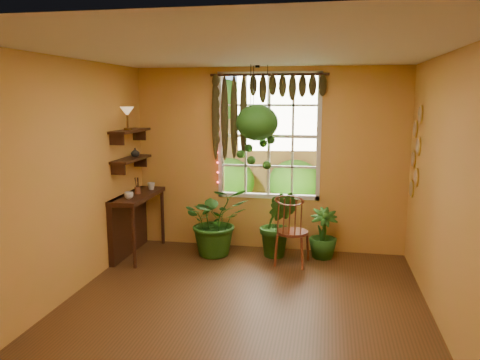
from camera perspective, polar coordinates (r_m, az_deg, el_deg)
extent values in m
plane|color=#532F17|center=(5.17, 0.03, -15.91)|extent=(4.50, 4.50, 0.00)
plane|color=silver|center=(4.67, 0.03, 15.43)|extent=(4.50, 4.50, 0.00)
plane|color=#D9924A|center=(6.93, 3.49, 2.46)|extent=(4.00, 0.00, 4.00)
plane|color=#D9924A|center=(5.47, -21.04, -0.24)|extent=(0.00, 4.50, 4.50)
plane|color=#D9924A|center=(4.79, 24.25, -1.82)|extent=(0.00, 4.50, 4.50)
cube|color=silver|center=(6.92, 3.55, 5.36)|extent=(1.52, 0.10, 1.86)
cube|color=white|center=(6.95, 3.59, 5.38)|extent=(1.38, 0.01, 1.78)
cylinder|color=#331B0D|center=(6.80, 3.52, 12.70)|extent=(1.70, 0.04, 0.04)
cube|color=#331B0D|center=(6.86, -12.36, -1.91)|extent=(0.40, 1.20, 0.06)
cube|color=#331B0D|center=(7.02, -13.44, -5.20)|extent=(0.08, 1.18, 0.90)
cylinder|color=#331B0D|center=(6.42, -12.82, -6.81)|extent=(0.05, 0.05, 0.86)
cylinder|color=#331B0D|center=(7.40, -9.43, -4.44)|extent=(0.05, 0.05, 0.86)
cube|color=#331B0D|center=(6.80, -13.11, 2.50)|extent=(0.25, 0.90, 0.04)
cube|color=#331B0D|center=(6.76, -13.25, 5.86)|extent=(0.25, 0.90, 0.04)
cube|color=#215819|center=(12.07, 6.44, -0.94)|extent=(14.00, 10.00, 0.04)
cube|color=#9B8349|center=(10.15, 5.76, 2.27)|extent=(12.00, 0.10, 1.80)
plane|color=#82A2D9|center=(13.66, 7.15, 6.96)|extent=(12.00, 0.00, 12.00)
cylinder|color=maroon|center=(6.46, 6.41, -6.34)|extent=(0.49, 0.49, 0.04)
torus|color=maroon|center=(6.17, 6.09, -2.47)|extent=(0.40, 0.10, 0.40)
imported|color=#1D4913|center=(6.78, -2.92, -4.96)|extent=(1.16, 1.09, 1.02)
imported|color=#1D4913|center=(6.70, 4.70, -5.35)|extent=(0.56, 0.46, 0.97)
imported|color=#1D4913|center=(6.78, 10.10, -6.44)|extent=(0.49, 0.49, 0.71)
ellipsoid|color=black|center=(6.59, 2.09, 6.23)|extent=(0.35, 0.35, 0.21)
ellipsoid|color=#1D4913|center=(6.59, 2.10, 6.99)|extent=(0.59, 0.59, 0.51)
imported|color=silver|center=(6.53, -13.40, -1.84)|extent=(0.16, 0.16, 0.10)
imported|color=beige|center=(7.11, -10.76, -0.75)|extent=(0.14, 0.14, 0.11)
cylinder|color=brown|center=(6.85, -12.38, -1.24)|extent=(0.08, 0.08, 0.10)
imported|color=#B2AD99|center=(6.91, -12.66, 3.31)|extent=(0.14, 0.14, 0.13)
cylinder|color=brown|center=(6.65, -13.53, 6.07)|extent=(0.11, 0.11, 0.03)
cylinder|color=brown|center=(6.65, -13.56, 6.94)|extent=(0.03, 0.03, 0.19)
cone|color=slate|center=(6.64, -13.61, 8.12)|extent=(0.19, 0.19, 0.13)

